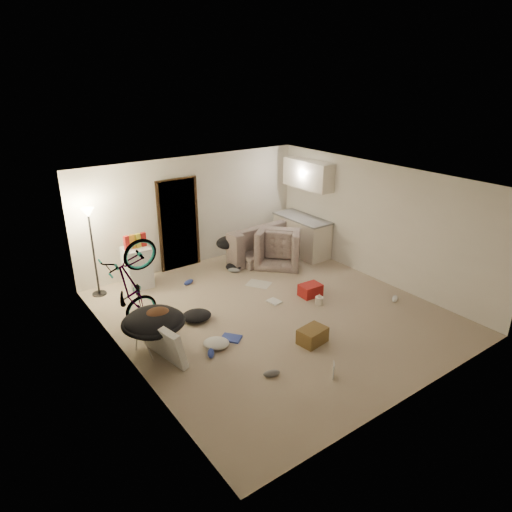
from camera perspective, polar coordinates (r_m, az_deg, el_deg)
floor at (r=8.63m, az=2.13°, el=-7.11°), size 5.50×6.00×0.02m
ceiling at (r=7.72m, az=2.39°, el=9.44°), size 5.50×6.00×0.02m
wall_back at (r=10.50m, az=-7.92°, el=5.56°), size 5.50×0.02×2.50m
wall_front at (r=6.23m, az=19.63°, el=-7.55°), size 5.50×0.02×2.50m
wall_left at (r=6.88m, az=-16.26°, el=-4.23°), size 0.02×6.00×2.50m
wall_right at (r=9.94m, az=14.95°, el=4.07°), size 0.02×6.00×2.50m
doorway at (r=10.36m, az=-9.70°, el=3.90°), size 0.85×0.10×2.04m
door_trim at (r=10.33m, az=-9.62°, el=3.86°), size 0.97×0.04×2.10m
floor_lamp at (r=9.33m, az=-19.94°, el=2.66°), size 0.28×0.28×1.81m
kitchen_counter at (r=11.28m, az=5.72°, el=2.50°), size 0.60×1.50×0.88m
counter_top at (r=11.13m, az=5.81°, el=4.73°), size 0.64×1.54×0.04m
kitchen_uppers at (r=10.95m, az=6.54°, el=10.10°), size 0.38×1.40×0.65m
sofa at (r=11.10m, az=0.59°, el=1.57°), size 2.14×0.94×0.61m
armchair at (r=10.72m, az=3.01°, el=0.88°), size 1.33×1.34×0.65m
bicycle at (r=8.19m, az=-15.02°, el=-6.01°), size 1.73×0.79×0.99m
book_asset at (r=7.00m, az=9.62°, el=-15.02°), size 0.29×0.29×0.02m
mini_fridge at (r=9.77m, az=-14.60°, el=-1.37°), size 0.52×0.52×0.86m
snack_box_0 at (r=9.51m, az=-15.87°, el=1.56°), size 0.11×0.09×0.30m
snack_box_1 at (r=9.55m, az=-15.20°, el=1.71°), size 0.11×0.09×0.30m
snack_box_2 at (r=9.59m, az=-14.54°, el=1.86°), size 0.11×0.09×0.30m
snack_box_3 at (r=9.63m, az=-13.88°, el=2.01°), size 0.10×0.08×0.30m
saucer_chair at (r=7.51m, az=-12.63°, el=-8.66°), size 1.01×1.01×0.72m
hoodie at (r=7.40m, az=-12.32°, el=-7.29°), size 0.53×0.47×0.22m
sofa_drape at (r=10.52m, az=-3.58°, el=1.70°), size 0.62×0.54×0.28m
tv_box at (r=7.32m, az=-11.53°, el=-10.49°), size 0.41×0.98×0.64m
drink_case_a at (r=7.73m, az=7.07°, el=-9.85°), size 0.51×0.39×0.27m
drink_case_b at (r=9.24m, az=6.81°, el=-4.25°), size 0.44×0.33×0.25m
juicer at (r=8.94m, az=7.90°, el=-5.48°), size 0.16×0.16×0.23m
newspaper at (r=9.71m, az=0.33°, el=-3.51°), size 0.58×0.61×0.01m
book_blue at (r=7.83m, az=-3.12°, el=-10.21°), size 0.39×0.41×0.03m
book_white at (r=8.99m, az=2.29°, el=-5.69°), size 0.24×0.29×0.02m
shoe_0 at (r=9.79m, az=-8.43°, el=-3.24°), size 0.28×0.19×0.10m
shoe_1 at (r=10.25m, az=-2.77°, el=-1.78°), size 0.29×0.29×0.11m
shoe_2 at (r=7.43m, az=-5.66°, el=-11.99°), size 0.22×0.27×0.09m
shoe_3 at (r=6.97m, az=1.96°, el=-14.45°), size 0.28×0.19×0.10m
shoe_4 at (r=9.41m, az=16.98°, el=-5.12°), size 0.28×0.23×0.10m
clothes_lump_a at (r=8.41m, az=-7.43°, el=-7.40°), size 0.65×0.60×0.17m
clothes_lump_b at (r=10.43m, az=-2.75°, el=-1.29°), size 0.54×0.51×0.13m
clothes_lump_c at (r=7.63m, az=-4.99°, el=-10.80°), size 0.57×0.56×0.13m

